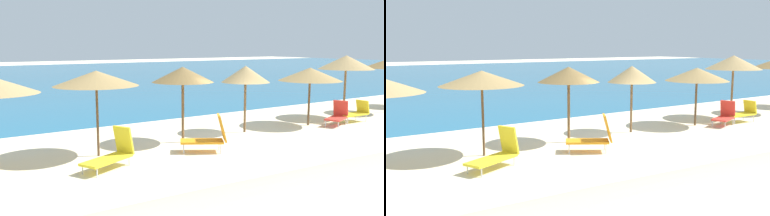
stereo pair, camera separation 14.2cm
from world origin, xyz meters
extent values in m
plane|color=beige|center=(0.00, 0.00, 0.00)|extent=(160.00, 160.00, 0.00)
cube|color=#1E6B93|center=(0.00, 35.68, 0.00)|extent=(160.00, 58.66, 0.01)
cylinder|color=brown|center=(-4.53, 1.95, 1.18)|extent=(0.08, 0.08, 2.35)
cone|color=#9E7F4C|center=(-4.53, 1.95, 2.44)|extent=(2.60, 2.60, 0.46)
cylinder|color=brown|center=(-1.32, 2.05, 1.15)|extent=(0.10, 0.10, 2.30)
cone|color=olive|center=(-1.32, 2.05, 2.42)|extent=(2.17, 2.17, 0.54)
cylinder|color=brown|center=(1.69, 2.17, 1.07)|extent=(0.09, 0.09, 2.14)
cone|color=tan|center=(1.69, 2.17, 2.31)|extent=(1.90, 1.90, 0.65)
cylinder|color=brown|center=(4.94, 1.73, 1.04)|extent=(0.09, 0.09, 2.07)
cone|color=#9E7F4C|center=(4.94, 1.73, 2.20)|extent=(2.68, 2.68, 0.56)
cylinder|color=brown|center=(7.86, 2.10, 1.23)|extent=(0.10, 0.10, 2.46)
cone|color=tan|center=(7.86, 2.10, 2.63)|extent=(2.57, 2.57, 0.65)
cube|color=yellow|center=(7.14, 1.12, 0.35)|extent=(1.52, 0.71, 0.07)
cube|color=yellow|center=(7.84, 1.08, 0.65)|extent=(0.22, 0.65, 0.60)
cylinder|color=silver|center=(6.53, 1.42, 0.16)|extent=(0.04, 0.04, 0.32)
cylinder|color=silver|center=(6.50, 0.88, 0.16)|extent=(0.04, 0.04, 0.32)
cylinder|color=silver|center=(7.79, 1.36, 0.16)|extent=(0.04, 0.04, 0.32)
cylinder|color=silver|center=(7.76, 0.82, 0.16)|extent=(0.04, 0.04, 0.32)
cube|color=yellow|center=(-4.92, 0.39, 0.29)|extent=(1.67, 1.21, 0.07)
cube|color=yellow|center=(-4.25, 0.70, 0.71)|extent=(0.47, 0.65, 0.83)
cylinder|color=silver|center=(-5.63, 0.35, 0.13)|extent=(0.04, 0.04, 0.25)
cylinder|color=silver|center=(-5.41, -0.12, 0.13)|extent=(0.04, 0.04, 0.25)
cylinder|color=silver|center=(-4.43, 0.91, 0.13)|extent=(0.04, 0.04, 0.25)
cylinder|color=silver|center=(-4.21, 0.43, 0.13)|extent=(0.04, 0.04, 0.25)
cube|color=red|center=(5.80, 0.96, 0.32)|extent=(1.37, 1.00, 0.07)
cube|color=red|center=(6.34, 1.15, 0.68)|extent=(0.38, 0.65, 0.73)
cylinder|color=silver|center=(5.22, 1.03, 0.14)|extent=(0.04, 0.04, 0.28)
cylinder|color=silver|center=(5.39, 0.53, 0.14)|extent=(0.04, 0.04, 0.28)
cylinder|color=silver|center=(6.20, 1.38, 0.14)|extent=(0.04, 0.04, 0.28)
cylinder|color=silver|center=(6.38, 0.88, 0.14)|extent=(0.04, 0.04, 0.28)
cube|color=orange|center=(-1.57, 0.54, 0.35)|extent=(1.52, 1.28, 0.07)
cube|color=orange|center=(-1.01, 0.19, 0.79)|extent=(0.58, 0.70, 0.87)
cylinder|color=silver|center=(-1.92, 1.08, 0.16)|extent=(0.04, 0.04, 0.32)
cylinder|color=silver|center=(-2.21, 0.62, 0.16)|extent=(0.04, 0.04, 0.32)
cylinder|color=silver|center=(-0.92, 0.46, 0.16)|extent=(0.04, 0.04, 0.32)
cylinder|color=silver|center=(-1.21, -0.01, 0.16)|extent=(0.04, 0.04, 0.32)
camera|label=1|loc=(-9.40, -10.43, 3.45)|focal=39.87mm
camera|label=2|loc=(-9.29, -10.51, 3.45)|focal=39.87mm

